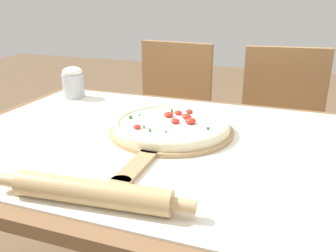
% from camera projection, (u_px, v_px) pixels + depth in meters
% --- Properties ---
extents(dining_table, '(1.38, 0.89, 0.73)m').
position_uv_depth(dining_table, '(182.00, 177.00, 1.02)').
color(dining_table, brown).
rests_on(dining_table, ground_plane).
extents(towel_cloth, '(1.30, 0.81, 0.00)m').
position_uv_depth(towel_cloth, '(183.00, 143.00, 0.98)').
color(towel_cloth, white).
rests_on(towel_cloth, dining_table).
extents(pizza_peel, '(0.36, 0.54, 0.01)m').
position_uv_depth(pizza_peel, '(169.00, 133.00, 1.03)').
color(pizza_peel, tan).
rests_on(pizza_peel, towel_cloth).
extents(pizza, '(0.34, 0.34, 0.04)m').
position_uv_depth(pizza, '(172.00, 124.00, 1.04)').
color(pizza, beige).
rests_on(pizza, pizza_peel).
extents(rolling_pin, '(0.41, 0.08, 0.05)m').
position_uv_depth(rolling_pin, '(92.00, 192.00, 0.68)').
color(rolling_pin, tan).
rests_on(rolling_pin, towel_cloth).
extents(chair_left, '(0.44, 0.44, 0.90)m').
position_uv_depth(chair_left, '(169.00, 119.00, 1.83)').
color(chair_left, '#A37547').
rests_on(chair_left, ground_plane).
extents(chair_right, '(0.44, 0.44, 0.90)m').
position_uv_depth(chair_right, '(281.00, 132.00, 1.65)').
color(chair_right, '#A37547').
rests_on(chair_right, ground_plane).
extents(flour_cup, '(0.08, 0.08, 0.12)m').
position_uv_depth(flour_cup, '(73.00, 82.00, 1.39)').
color(flour_cup, '#B2B7BC').
rests_on(flour_cup, towel_cloth).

